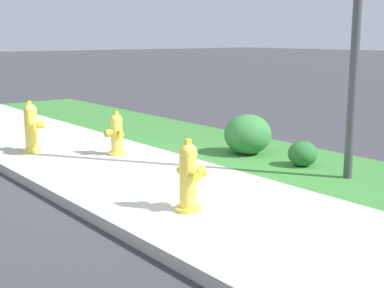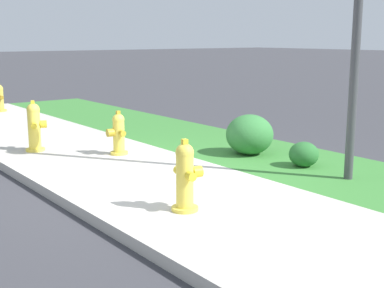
{
  "view_description": "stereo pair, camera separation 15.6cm",
  "coord_description": "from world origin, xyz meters",
  "views": [
    {
      "loc": [
        5.4,
        -3.66,
        1.79
      ],
      "look_at": [
        0.01,
        0.63,
        0.4
      ],
      "focal_mm": 50.0,
      "sensor_mm": 36.0,
      "label": 1
    },
    {
      "loc": [
        5.5,
        -3.53,
        1.79
      ],
      "look_at": [
        0.01,
        0.63,
        0.4
      ],
      "focal_mm": 50.0,
      "sensor_mm": 36.0,
      "label": 2
    }
  ],
  "objects": [
    {
      "name": "street_curb",
      "position": [
        0.0,
        -1.27,
        0.06
      ],
      "size": [
        18.0,
        0.16,
        0.12
      ],
      "primitive_type": "cube",
      "color": "#BCB7AD",
      "rests_on": "ground"
    },
    {
      "name": "ground_plane",
      "position": [
        0.0,
        0.0,
        0.0
      ],
      "size": [
        120.0,
        120.0,
        0.0
      ],
      "primitive_type": "plane",
      "color": "#38383D"
    },
    {
      "name": "fire_hydrant_by_grass_verge",
      "position": [
        -1.58,
        0.42,
        0.33
      ],
      "size": [
        0.36,
        0.33,
        0.68
      ],
      "rotation": [
        0.0,
        0.0,
        3.04
      ],
      "color": "yellow",
      "rests_on": "ground"
    },
    {
      "name": "shrub_bush_mid_verge",
      "position": [
        0.65,
        2.1,
        0.18
      ],
      "size": [
        0.41,
        0.41,
        0.35
      ],
      "color": "#28662D",
      "rests_on": "ground"
    },
    {
      "name": "shrub_bush_near_lamp",
      "position": [
        -0.4,
        2.05,
        0.31
      ],
      "size": [
        0.73,
        0.73,
        0.62
      ],
      "color": "#337538",
      "rests_on": "ground"
    },
    {
      "name": "grass_verge",
      "position": [
        0.0,
        2.21,
        0.0
      ],
      "size": [
        18.0,
        2.04,
        0.01
      ],
      "primitive_type": "cube",
      "color": "#387A33",
      "rests_on": "ground"
    },
    {
      "name": "fire_hydrant_far_end",
      "position": [
        -2.6,
        -0.51,
        0.39
      ],
      "size": [
        0.38,
        0.35,
        0.81
      ],
      "rotation": [
        0.0,
        0.0,
        5.91
      ],
      "color": "yellow",
      "rests_on": "ground"
    },
    {
      "name": "sidewalk_pavement",
      "position": [
        0.0,
        0.0,
        0.01
      ],
      "size": [
        18.0,
        2.38,
        0.01
      ],
      "primitive_type": "cube",
      "color": "#BCB7AD",
      "rests_on": "ground"
    },
    {
      "name": "fire_hydrant_near_corner",
      "position": [
        1.21,
        -0.37,
        0.37
      ],
      "size": [
        0.37,
        0.34,
        0.77
      ],
      "rotation": [
        0.0,
        0.0,
        6.12
      ],
      "color": "yellow",
      "rests_on": "ground"
    }
  ]
}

